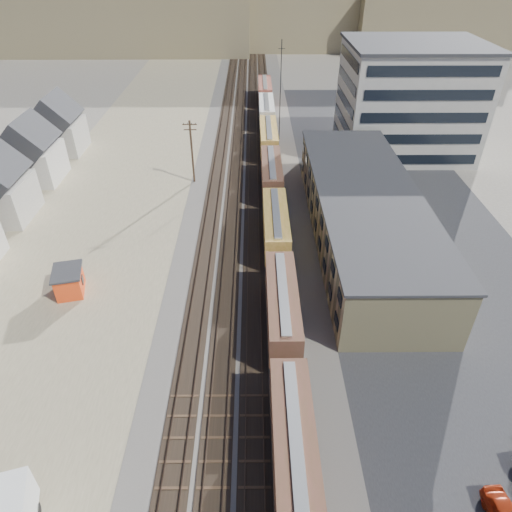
{
  "coord_description": "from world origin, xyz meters",
  "views": [
    {
      "loc": [
        0.98,
        -25.13,
        32.61
      ],
      "look_at": [
        1.26,
        16.82,
        3.0
      ],
      "focal_mm": 32.0,
      "sensor_mm": 36.0,
      "label": 1
    }
  ],
  "objects_px": {
    "freight_train": "(273,196)",
    "maintenance_shed": "(69,281)",
    "utility_pole_north": "(192,150)",
    "parked_car_blue": "(382,145)"
  },
  "relations": [
    {
      "from": "freight_train",
      "to": "utility_pole_north",
      "type": "bearing_deg",
      "value": 139.55
    },
    {
      "from": "freight_train",
      "to": "maintenance_shed",
      "type": "xyz_separation_m",
      "value": [
        -23.1,
        -17.23,
        -1.3
      ]
    },
    {
      "from": "freight_train",
      "to": "utility_pole_north",
      "type": "height_order",
      "value": "utility_pole_north"
    },
    {
      "from": "freight_train",
      "to": "utility_pole_north",
      "type": "relative_size",
      "value": 11.97
    },
    {
      "from": "freight_train",
      "to": "maintenance_shed",
      "type": "relative_size",
      "value": 26.2
    },
    {
      "from": "maintenance_shed",
      "to": "parked_car_blue",
      "type": "xyz_separation_m",
      "value": [
        44.25,
        41.47,
        -0.75
      ]
    },
    {
      "from": "maintenance_shed",
      "to": "utility_pole_north",
      "type": "bearing_deg",
      "value": 68.71
    },
    {
      "from": "freight_train",
      "to": "parked_car_blue",
      "type": "height_order",
      "value": "freight_train"
    },
    {
      "from": "utility_pole_north",
      "to": "maintenance_shed",
      "type": "distance_m",
      "value": 29.99
    },
    {
      "from": "utility_pole_north",
      "to": "parked_car_blue",
      "type": "relative_size",
      "value": 1.87
    }
  ]
}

